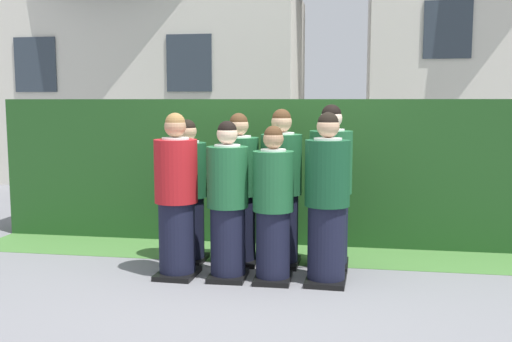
% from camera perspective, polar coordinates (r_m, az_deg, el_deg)
% --- Properties ---
extents(ground_plane, '(60.00, 60.00, 0.00)m').
position_cam_1_polar(ground_plane, '(5.91, -0.49, -10.50)').
color(ground_plane, slate).
extents(student_in_red_blazer, '(0.43, 0.48, 1.65)m').
position_cam_1_polar(student_in_red_blazer, '(5.91, -7.72, -2.75)').
color(student_in_red_blazer, black).
rests_on(student_in_red_blazer, ground).
extents(student_front_row_1, '(0.41, 0.46, 1.57)m').
position_cam_1_polar(student_front_row_1, '(5.79, -2.77, -3.27)').
color(student_front_row_1, black).
rests_on(student_front_row_1, ground).
extents(student_front_row_2, '(0.40, 0.44, 1.53)m').
position_cam_1_polar(student_front_row_2, '(5.70, 1.67, -3.65)').
color(student_front_row_2, black).
rests_on(student_front_row_2, ground).
extents(student_front_row_3, '(0.43, 0.53, 1.66)m').
position_cam_1_polar(student_front_row_3, '(5.68, 6.90, -3.08)').
color(student_front_row_3, black).
rests_on(student_front_row_3, ground).
extents(student_rear_row_0, '(0.41, 0.45, 1.56)m').
position_cam_1_polar(student_rear_row_0, '(6.44, -6.60, -2.31)').
color(student_rear_row_0, black).
rests_on(student_rear_row_0, ground).
extents(student_rear_row_1, '(0.42, 0.53, 1.63)m').
position_cam_1_polar(student_rear_row_1, '(6.33, -1.67, -2.11)').
color(student_rear_row_1, black).
rests_on(student_rear_row_1, ground).
extents(student_rear_row_2, '(0.44, 0.49, 1.68)m').
position_cam_1_polar(student_rear_row_2, '(6.27, 2.46, -2.00)').
color(student_rear_row_2, black).
rests_on(student_rear_row_2, ground).
extents(student_rear_row_3, '(0.45, 0.50, 1.72)m').
position_cam_1_polar(student_rear_row_3, '(6.24, 7.21, -1.88)').
color(student_rear_row_3, black).
rests_on(student_rear_row_3, ground).
extents(hedge, '(7.00, 0.70, 1.78)m').
position_cam_1_polar(hedge, '(7.49, 1.93, 0.16)').
color(hedge, '#214C1E').
rests_on(hedge, ground).
extents(school_building_main, '(5.55, 4.03, 6.59)m').
position_cam_1_polar(school_building_main, '(14.21, 21.82, 12.88)').
color(school_building_main, beige).
rests_on(school_building_main, ground).
extents(school_building_annex, '(7.61, 3.33, 6.16)m').
position_cam_1_polar(school_building_annex, '(13.72, -11.29, 12.62)').
color(school_building_annex, beige).
rests_on(school_building_annex, ground).
extents(lawn_strip, '(7.00, 0.90, 0.01)m').
position_cam_1_polar(lawn_strip, '(6.88, 1.01, -7.97)').
color(lawn_strip, '#477A38').
rests_on(lawn_strip, ground).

